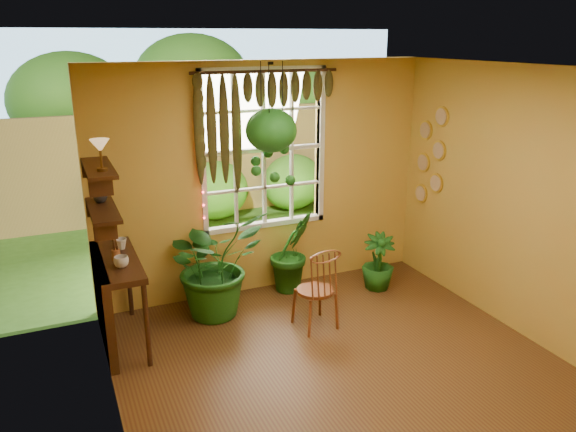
% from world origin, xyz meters
% --- Properties ---
extents(floor, '(4.50, 4.50, 0.00)m').
position_xyz_m(floor, '(0.00, 0.00, 0.00)').
color(floor, brown).
rests_on(floor, ground).
extents(ceiling, '(4.50, 4.50, 0.00)m').
position_xyz_m(ceiling, '(0.00, 0.00, 2.70)').
color(ceiling, silver).
rests_on(ceiling, wall_back).
extents(wall_back, '(4.00, 0.00, 4.00)m').
position_xyz_m(wall_back, '(0.00, 2.25, 1.35)').
color(wall_back, gold).
rests_on(wall_back, floor).
extents(wall_left, '(0.00, 4.50, 4.50)m').
position_xyz_m(wall_left, '(-2.00, 0.00, 1.35)').
color(wall_left, gold).
rests_on(wall_left, floor).
extents(wall_right, '(0.00, 4.50, 4.50)m').
position_xyz_m(wall_right, '(2.00, 0.00, 1.35)').
color(wall_right, gold).
rests_on(wall_right, floor).
extents(window, '(1.52, 0.10, 1.86)m').
position_xyz_m(window, '(0.00, 2.28, 1.70)').
color(window, white).
rests_on(window, wall_back).
extents(valance_vine, '(1.70, 0.12, 1.10)m').
position_xyz_m(valance_vine, '(-0.08, 2.16, 2.28)').
color(valance_vine, '#381B0F').
rests_on(valance_vine, window).
extents(string_lights, '(0.03, 0.03, 1.54)m').
position_xyz_m(string_lights, '(-0.76, 2.19, 1.75)').
color(string_lights, '#FF2633').
rests_on(string_lights, window).
extents(wall_plates, '(0.04, 0.32, 1.10)m').
position_xyz_m(wall_plates, '(1.98, 1.79, 1.55)').
color(wall_plates, beige).
rests_on(wall_plates, wall_right).
extents(counter_ledge, '(0.40, 1.20, 0.90)m').
position_xyz_m(counter_ledge, '(-1.91, 1.60, 0.55)').
color(counter_ledge, '#381B0F').
rests_on(counter_ledge, floor).
extents(shelf_lower, '(0.25, 0.90, 0.04)m').
position_xyz_m(shelf_lower, '(-1.88, 1.60, 1.40)').
color(shelf_lower, '#381B0F').
rests_on(shelf_lower, wall_left).
extents(shelf_upper, '(0.25, 0.90, 0.04)m').
position_xyz_m(shelf_upper, '(-1.88, 1.60, 1.80)').
color(shelf_upper, '#381B0F').
rests_on(shelf_upper, wall_left).
extents(backyard, '(14.00, 10.00, 12.00)m').
position_xyz_m(backyard, '(0.24, 6.87, 1.28)').
color(backyard, '#2E5819').
rests_on(backyard, ground).
extents(windsor_chair, '(0.43, 0.45, 1.05)m').
position_xyz_m(windsor_chair, '(0.11, 1.09, 0.30)').
color(windsor_chair, brown).
rests_on(windsor_chair, floor).
extents(potted_plant_left, '(1.29, 1.20, 1.19)m').
position_xyz_m(potted_plant_left, '(-0.77, 1.81, 0.59)').
color(potted_plant_left, '#144E16').
rests_on(potted_plant_left, floor).
extents(potted_plant_mid, '(0.62, 0.53, 0.98)m').
position_xyz_m(potted_plant_mid, '(0.25, 2.05, 0.49)').
color(potted_plant_mid, '#144E16').
rests_on(potted_plant_mid, floor).
extents(potted_plant_right, '(0.49, 0.49, 0.69)m').
position_xyz_m(potted_plant_right, '(1.22, 1.66, 0.35)').
color(potted_plant_right, '#144E16').
rests_on(potted_plant_right, floor).
extents(hanging_basket, '(0.55, 0.55, 1.33)m').
position_xyz_m(hanging_basket, '(-0.06, 1.88, 1.92)').
color(hanging_basket, black).
rests_on(hanging_basket, ceiling).
extents(cup_a, '(0.16, 0.16, 0.11)m').
position_xyz_m(cup_a, '(-1.78, 1.36, 0.95)').
color(cup_a, silver).
rests_on(cup_a, counter_ledge).
extents(cup_b, '(0.13, 0.13, 0.11)m').
position_xyz_m(cup_b, '(-1.72, 1.84, 0.96)').
color(cup_b, beige).
rests_on(cup_b, counter_ledge).
extents(brush_jar, '(0.08, 0.08, 0.30)m').
position_xyz_m(brush_jar, '(-1.80, 1.57, 1.02)').
color(brush_jar, brown).
rests_on(brush_jar, counter_ledge).
extents(shelf_vase, '(0.15, 0.15, 0.13)m').
position_xyz_m(shelf_vase, '(-1.87, 1.81, 1.48)').
color(shelf_vase, '#B2AD99').
rests_on(shelf_vase, shelf_lower).
extents(tiffany_lamp, '(0.17, 0.17, 0.28)m').
position_xyz_m(tiffany_lamp, '(-1.86, 1.39, 2.02)').
color(tiffany_lamp, brown).
rests_on(tiffany_lamp, shelf_upper).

